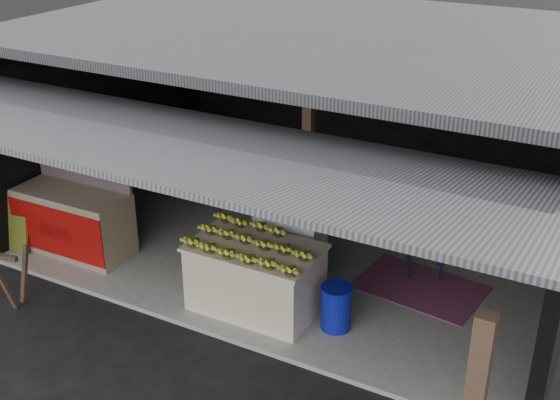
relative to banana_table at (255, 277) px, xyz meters
The scene contains 12 objects.
ground 0.86m from the banana_table, 110.24° to the right, with size 80.00×80.00×0.00m, color black.
concrete_slab 1.90m from the banana_table, 97.72° to the left, with size 7.00×5.00×0.06m, color gray.
shophouse 2.70m from the banana_table, 96.57° to the left, with size 7.40×7.29×3.02m.
banana_table is the anchor object (origin of this frame).
banana_pile 0.49m from the banana_table, 75.96° to the left, with size 1.38×0.83×0.16m, color yellow, non-canonical shape.
white_crate 0.84m from the banana_table, 88.72° to the left, with size 0.86×0.63×0.89m.
neighbor_stall 2.84m from the banana_table, behind, with size 1.57×0.72×1.60m.
green_signboard 3.64m from the banana_table, behind, with size 0.56×0.04×0.84m, color black.
water_barrel 1.02m from the banana_table, ahead, with size 0.34×0.34×0.50m, color #0D1696.
plastic_chair 2.35m from the banana_table, 51.37° to the left, with size 0.60×0.60×1.00m.
magenta_rug 2.12m from the banana_table, 40.60° to the left, with size 1.50×1.00×0.01m, color #7D1B53.
picture_frames 4.49m from the banana_table, 95.61° to the left, with size 1.62×0.04×0.46m.
Camera 1 is at (3.85, -5.35, 4.76)m, focal length 45.00 mm.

